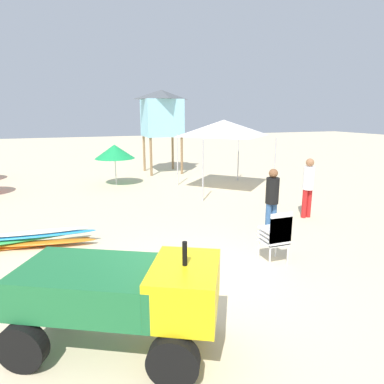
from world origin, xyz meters
name	(u,v)px	position (x,y,z in m)	size (l,w,h in m)	color
ground	(197,280)	(0.00, 0.00, 0.00)	(80.00, 80.00, 0.00)	beige
utility_cart	(122,292)	(-1.52, -1.34, 0.78)	(2.81, 2.24, 1.50)	#1E6B38
stacked_plastic_chairs	(277,233)	(1.74, 0.08, 0.65)	(0.48, 0.48, 1.11)	white
surfboard_pile	(38,239)	(-2.85, 2.70, 0.20)	(2.62, 0.79, 0.40)	orange
lifeguard_near_left	(272,197)	(2.58, 1.58, 0.96)	(0.32, 0.32, 1.67)	#33598C
lifeguard_near_center	(308,184)	(4.36, 2.44, 1.00)	(0.32, 0.32, 1.73)	red
popup_canopy	(224,128)	(3.64, 6.63, 2.42)	(2.90, 2.90, 2.73)	#B2B2B7
lifeguard_tower	(162,113)	(2.44, 11.30, 2.98)	(1.98, 1.98, 4.09)	olive
beach_umbrella_mid	(115,152)	(-0.25, 8.97, 1.42)	(1.66, 1.66, 1.71)	beige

